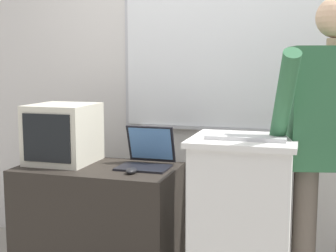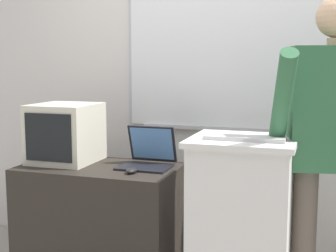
{
  "view_description": "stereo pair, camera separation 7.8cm",
  "coord_description": "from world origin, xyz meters",
  "views": [
    {
      "loc": [
        0.63,
        -2.15,
        1.41
      ],
      "look_at": [
        -0.13,
        0.39,
        1.05
      ],
      "focal_mm": 50.0,
      "sensor_mm": 36.0,
      "label": 1
    },
    {
      "loc": [
        0.71,
        -2.13,
        1.41
      ],
      "look_at": [
        -0.13,
        0.39,
        1.05
      ],
      "focal_mm": 50.0,
      "sensor_mm": 36.0,
      "label": 2
    }
  ],
  "objects": [
    {
      "name": "lectern_podium",
      "position": [
        0.32,
        0.31,
        0.51
      ],
      "size": [
        0.56,
        0.51,
        1.02
      ],
      "color": "silver",
      "rests_on": "ground_plane"
    },
    {
      "name": "laptop",
      "position": [
        -0.32,
        0.58,
        0.84
      ],
      "size": [
        0.32,
        0.3,
        0.25
      ],
      "color": "black",
      "rests_on": "side_desk"
    },
    {
      "name": "side_desk",
      "position": [
        -0.62,
        0.48,
        0.38
      ],
      "size": [
        0.99,
        0.56,
        0.77
      ],
      "color": "#28231E",
      "rests_on": "ground_plane"
    },
    {
      "name": "wireless_keyboard",
      "position": [
        0.33,
        0.24,
        1.03
      ],
      "size": [
        0.41,
        0.12,
        0.02
      ],
      "color": "silver",
      "rests_on": "lectern_podium"
    },
    {
      "name": "computer_mouse_by_laptop",
      "position": [
        -0.35,
        0.36,
        0.78
      ],
      "size": [
        0.06,
        0.1,
        0.03
      ],
      "color": "black",
      "rests_on": "side_desk"
    },
    {
      "name": "person_presenter",
      "position": [
        0.76,
        0.42,
        1.02
      ],
      "size": [
        0.61,
        0.62,
        1.75
      ],
      "rotation": [
        0.0,
        0.0,
        0.22
      ],
      "color": "brown",
      "rests_on": "ground_plane"
    },
    {
      "name": "back_wall",
      "position": [
        0.02,
        1.22,
        1.46
      ],
      "size": [
        6.4,
        0.17,
        2.9
      ],
      "color": "silver",
      "rests_on": "ground_plane"
    },
    {
      "name": "crt_monitor",
      "position": [
        -0.88,
        0.53,
        0.96
      ],
      "size": [
        0.39,
        0.41,
        0.38
      ],
      "color": "beige",
      "rests_on": "side_desk"
    }
  ]
}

